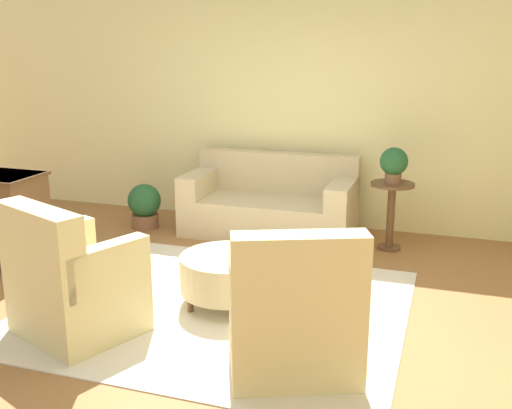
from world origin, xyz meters
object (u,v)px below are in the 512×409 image
Objects in this scene: ottoman_table at (228,273)px; potted_plant_on_side_table at (394,163)px; armchair_left at (71,285)px; armchair_right at (294,317)px; couch at (271,206)px; side_table at (391,206)px; potted_plant_floor at (145,205)px.

potted_plant_on_side_table reaches higher than ottoman_table.
armchair_left and armchair_right have the same top height.
couch is at bearing 76.76° from armchair_left.
armchair_right is at bearing -96.93° from side_table.
couch is 1.48m from potted_plant_on_side_table.
side_table reaches higher than ottoman_table.
armchair_right is 2.76m from potted_plant_on_side_table.
armchair_right reaches higher than ottoman_table.
potted_plant_floor is at bearing -177.42° from potted_plant_on_side_table.
armchair_left is 1.25m from ottoman_table.
armchair_right is 2.71m from side_table.
armchair_left is 3.36m from side_table.
armchair_right is 3.57m from potted_plant_floor.
potted_plant_on_side_table is (2.01, 2.69, 0.52)m from armchair_left.
side_table is 0.45m from potted_plant_on_side_table.
couch reaches higher than potted_plant_floor.
ottoman_table is (0.24, -1.97, -0.05)m from couch.
armchair_left is 1.45× the size of side_table.
ottoman_table is 2.15m from side_table.
armchair_left is at bearing -72.70° from potted_plant_floor.
potted_plant_on_side_table reaches higher than side_table.
ottoman_table is at bearing -83.02° from couch.
ottoman_table is (0.90, 0.85, -0.12)m from armchair_left.
couch is at bearing 96.98° from ottoman_table.
armchair_right is (1.02, -2.82, 0.07)m from couch.
side_table reaches higher than potted_plant_floor.
couch is 3.00m from armchair_right.
side_table is (0.33, 2.69, 0.08)m from armchair_right.
potted_plant_on_side_table is at bearing 83.07° from armchair_right.
couch is 2.90m from armchair_left.
ottoman_table is at bearing 132.58° from armchair_right.
potted_plant_on_side_table is (0.00, 0.00, 0.45)m from side_table.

